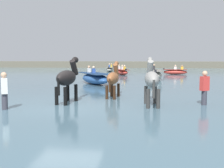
{
  "coord_description": "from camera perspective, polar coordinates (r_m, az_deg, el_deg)",
  "views": [
    {
      "loc": [
        2.78,
        -10.36,
        2.15
      ],
      "look_at": [
        1.36,
        3.36,
        0.83
      ],
      "focal_mm": 45.43,
      "sensor_mm": 36.0,
      "label": 1
    }
  ],
  "objects": [
    {
      "name": "boat_mid_outer",
      "position": [
        30.51,
        12.63,
        2.43
      ],
      "size": [
        2.54,
        1.12,
        1.0
      ],
      "color": "#BC382D",
      "rests_on": "water_surface"
    },
    {
      "name": "ground_plane",
      "position": [
        10.94,
        -8.98,
        -5.92
      ],
      "size": [
        120.0,
        120.0,
        0.0
      ],
      "primitive_type": "plane",
      "color": "#666051"
    },
    {
      "name": "person_wading_mid",
      "position": [
        11.27,
        18.09,
        -1.33
      ],
      "size": [
        0.38,
        0.34,
        1.63
      ],
      "color": "#383842",
      "rests_on": "ground"
    },
    {
      "name": "boat_far_inshore",
      "position": [
        19.22,
        -3.47,
        1.13
      ],
      "size": [
        2.96,
        3.89,
        1.21
      ],
      "color": "#28518E",
      "rests_on": "water_surface"
    },
    {
      "name": "channel_buoy",
      "position": [
        17.9,
        18.17,
        -0.1
      ],
      "size": [
        0.32,
        0.32,
        0.74
      ],
      "color": "#E54C1E",
      "rests_on": "water_surface"
    },
    {
      "name": "horse_lead_chestnut",
      "position": [
        12.67,
        0.24,
        0.96
      ],
      "size": [
        0.61,
        1.8,
        1.95
      ],
      "color": "brown",
      "rests_on": "ground"
    },
    {
      "name": "person_wading_close",
      "position": [
        10.51,
        -20.83,
        -1.89
      ],
      "size": [
        0.33,
        0.38,
        1.63
      ],
      "color": "#383842",
      "rests_on": "ground"
    },
    {
      "name": "water_surface",
      "position": [
        20.65,
        -1.85,
        -0.05
      ],
      "size": [
        90.0,
        90.0,
        0.33
      ],
      "primitive_type": "cube",
      "color": "#476675",
      "rests_on": "ground"
    },
    {
      "name": "boat_far_offshore",
      "position": [
        23.49,
        8.44,
        1.87
      ],
      "size": [
        1.32,
        3.94,
        1.22
      ],
      "color": "#B2AD9E",
      "rests_on": "water_surface"
    },
    {
      "name": "boat_distant_west",
      "position": [
        29.15,
        2.01,
        2.45
      ],
      "size": [
        1.82,
        2.82,
        1.02
      ],
      "color": "#BC382D",
      "rests_on": "water_surface"
    },
    {
      "name": "boat_near_port",
      "position": [
        35.5,
        -0.42,
        2.98
      ],
      "size": [
        0.9,
        2.61,
        1.01
      ],
      "color": "#B2AD9E",
      "rests_on": "water_surface"
    },
    {
      "name": "far_shoreline",
      "position": [
        48.36,
        2.63,
        3.74
      ],
      "size": [
        80.0,
        2.4,
        1.39
      ],
      "primitive_type": "cube",
      "color": "#605B4C",
      "rests_on": "ground"
    },
    {
      "name": "horse_trailing_grey",
      "position": [
        10.67,
        7.99,
        0.68
      ],
      "size": [
        0.6,
        1.97,
        2.14
      ],
      "color": "gray",
      "rests_on": "ground"
    },
    {
      "name": "horse_flank_black",
      "position": [
        11.37,
        -8.99,
        0.99
      ],
      "size": [
        0.74,
        1.99,
        2.15
      ],
      "color": "black",
      "rests_on": "ground"
    }
  ]
}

